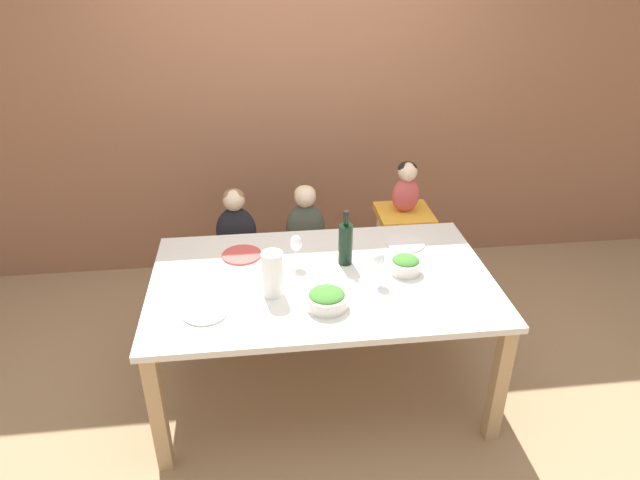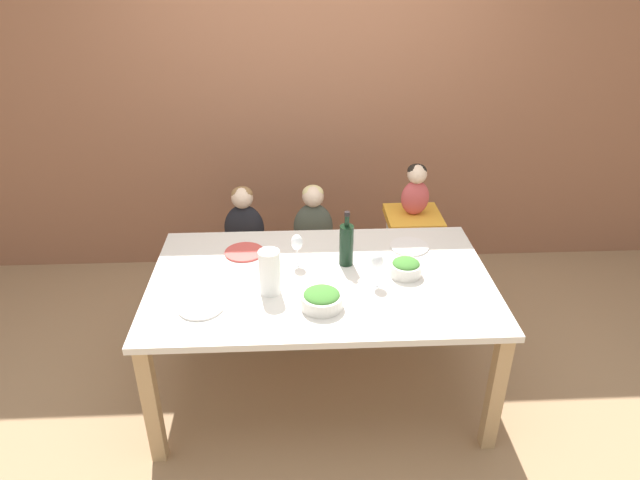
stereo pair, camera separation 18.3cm
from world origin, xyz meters
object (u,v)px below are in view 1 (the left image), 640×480
(paper_towel_roll, at_px, (273,274))
(salad_bowl_small, at_px, (405,264))
(chair_right_highchair, at_px, (403,231))
(chair_far_left, at_px, (239,262))
(person_child_left, at_px, (236,223))
(salad_bowl_large, at_px, (327,299))
(dinner_plate_back_left, at_px, (242,255))
(person_baby_right, at_px, (407,185))
(dinner_plate_back_right, at_px, (405,244))
(chair_far_center, at_px, (306,258))
(wine_bottle, at_px, (345,243))
(wine_glass_near, at_px, (378,260))
(wine_glass_far, at_px, (296,244))
(person_child_center, at_px, (305,219))
(dinner_plate_front_left, at_px, (205,312))

(paper_towel_roll, height_order, salad_bowl_small, paper_towel_roll)
(chair_right_highchair, distance_m, salad_bowl_small, 0.87)
(chair_far_left, distance_m, person_child_left, 0.30)
(salad_bowl_large, xyz_separation_m, dinner_plate_back_left, (-0.41, 0.54, -0.04))
(chair_far_left, distance_m, person_baby_right, 1.23)
(chair_right_highchair, xyz_separation_m, salad_bowl_large, (-0.66, -1.08, 0.23))
(chair_far_left, distance_m, dinner_plate_back_right, 1.17)
(chair_far_center, height_order, person_baby_right, person_baby_right)
(chair_far_left, height_order, salad_bowl_small, salad_bowl_small)
(paper_towel_roll, bearing_deg, wine_bottle, 32.88)
(paper_towel_roll, bearing_deg, wine_glass_near, 5.35)
(dinner_plate_back_right, bearing_deg, chair_right_highchair, 75.95)
(dinner_plate_back_right, bearing_deg, paper_towel_roll, -151.49)
(wine_glass_far, bearing_deg, person_child_center, 80.59)
(wine_bottle, bearing_deg, dinner_plate_back_left, 165.57)
(paper_towel_roll, height_order, wine_glass_far, paper_towel_roll)
(person_child_left, height_order, person_child_center, same)
(chair_far_center, bearing_deg, person_baby_right, 0.11)
(dinner_plate_back_left, bearing_deg, paper_towel_roll, -68.56)
(chair_right_highchair, bearing_deg, chair_far_center, -180.00)
(chair_far_left, distance_m, dinner_plate_back_left, 0.65)
(wine_glass_far, height_order, dinner_plate_back_left, wine_glass_far)
(person_child_center, xyz_separation_m, paper_towel_roll, (-0.25, -0.95, 0.18))
(chair_far_center, relative_size, wine_glass_near, 2.49)
(dinner_plate_front_left, bearing_deg, salad_bowl_small, 13.82)
(chair_right_highchair, height_order, wine_glass_far, wine_glass_far)
(person_baby_right, bearing_deg, chair_far_left, -179.93)
(chair_far_center, xyz_separation_m, wine_glass_far, (-0.11, -0.67, 0.48))
(salad_bowl_large, distance_m, salad_bowl_small, 0.53)
(person_child_center, bearing_deg, chair_far_center, -90.00)
(chair_far_center, relative_size, chair_right_highchair, 0.65)
(person_baby_right, height_order, dinner_plate_back_right, person_baby_right)
(person_child_left, height_order, dinner_plate_back_right, person_child_left)
(person_child_left, relative_size, person_child_center, 1.00)
(chair_far_center, relative_size, person_child_center, 0.98)
(dinner_plate_back_right, bearing_deg, salad_bowl_large, -133.36)
(chair_far_left, height_order, person_child_center, person_child_center)
(person_child_center, relative_size, paper_towel_roll, 1.95)
(person_child_center, bearing_deg, dinner_plate_front_left, -118.50)
(wine_bottle, distance_m, wine_glass_far, 0.27)
(chair_right_highchair, relative_size, wine_glass_near, 3.86)
(chair_right_highchair, xyz_separation_m, person_child_center, (-0.66, 0.00, 0.12))
(salad_bowl_large, bearing_deg, dinner_plate_back_left, 126.97)
(person_baby_right, relative_size, dinner_plate_back_left, 1.56)
(dinner_plate_back_left, bearing_deg, wine_bottle, -14.43)
(salad_bowl_small, bearing_deg, dinner_plate_back_right, 75.38)
(chair_far_center, xyz_separation_m, paper_towel_roll, (-0.25, -0.94, 0.47))
(paper_towel_roll, relative_size, dinner_plate_front_left, 1.07)
(wine_bottle, relative_size, dinner_plate_front_left, 1.42)
(person_child_center, xyz_separation_m, wine_glass_near, (0.29, -0.90, 0.19))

